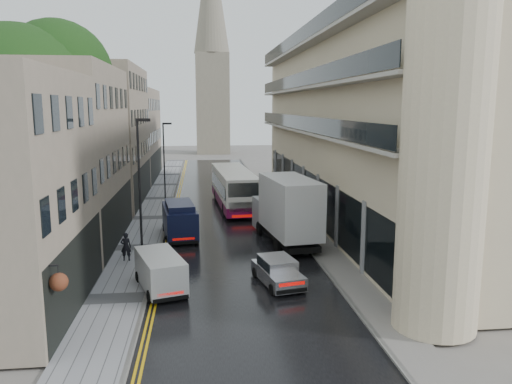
{
  "coord_description": "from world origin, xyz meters",
  "views": [
    {
      "loc": [
        -1.98,
        -11.03,
        8.68
      ],
      "look_at": [
        1.29,
        18.0,
        3.62
      ],
      "focal_mm": 35.0,
      "sensor_mm": 36.0,
      "label": 1
    }
  ],
  "objects": [
    {
      "name": "navy_van",
      "position": [
        -4.08,
        19.83,
        1.27
      ],
      "size": [
        2.6,
        5.13,
        2.51
      ],
      "primitive_type": null,
      "rotation": [
        0.0,
        0.0,
        0.13
      ],
      "color": "black",
      "rests_on": "road"
    },
    {
      "name": "tree_near",
      "position": [
        -12.5,
        20.0,
        6.95
      ],
      "size": [
        10.56,
        10.56,
        13.89
      ],
      "primitive_type": null,
      "color": "black",
      "rests_on": "ground"
    },
    {
      "name": "modern_block",
      "position": [
        10.3,
        26.0,
        7.0
      ],
      "size": [
        8.0,
        40.0,
        14.0
      ],
      "primitive_type": null,
      "color": "beige",
      "rests_on": "ground"
    },
    {
      "name": "old_shop_row",
      "position": [
        -9.45,
        30.0,
        6.0
      ],
      "size": [
        4.5,
        56.0,
        12.0
      ],
      "primitive_type": null,
      "color": "gray",
      "rests_on": "ground"
    },
    {
      "name": "left_sidewalk",
      "position": [
        -5.85,
        27.5,
        0.06
      ],
      "size": [
        2.7,
        85.0,
        0.12
      ],
      "primitive_type": "cube",
      "color": "gray",
      "rests_on": "ground"
    },
    {
      "name": "white_lorry",
      "position": [
        2.5,
        17.45,
        2.18
      ],
      "size": [
        3.51,
        8.47,
        4.32
      ],
      "primitive_type": null,
      "rotation": [
        0.0,
        0.0,
        0.13
      ],
      "color": "silver",
      "rests_on": "road"
    },
    {
      "name": "lamp_post_far",
      "position": [
        -5.13,
        33.24,
        3.66
      ],
      "size": [
        0.81,
        0.27,
        7.09
      ],
      "primitive_type": null,
      "rotation": [
        0.0,
        0.0,
        -0.11
      ],
      "color": "black",
      "rests_on": "left_sidewalk"
    },
    {
      "name": "silver_hatchback",
      "position": [
        1.25,
        10.73,
        0.7
      ],
      "size": [
        2.3,
        3.89,
        1.37
      ],
      "primitive_type": null,
      "rotation": [
        0.0,
        0.0,
        0.21
      ],
      "color": "#BAB9BE",
      "rests_on": "road"
    },
    {
      "name": "cream_bus",
      "position": [
        -0.15,
        28.07,
        1.63
      ],
      "size": [
        3.46,
        11.97,
        3.22
      ],
      "primitive_type": null,
      "rotation": [
        0.0,
        0.0,
        0.07
      ],
      "color": "white",
      "rests_on": "road"
    },
    {
      "name": "white_van",
      "position": [
        -4.3,
        10.43,
        0.92
      ],
      "size": [
        2.79,
        4.28,
        1.79
      ],
      "primitive_type": null,
      "rotation": [
        0.0,
        0.0,
        0.3
      ],
      "color": "silver",
      "rests_on": "road"
    },
    {
      "name": "right_sidewalk",
      "position": [
        5.4,
        27.5,
        0.06
      ],
      "size": [
        1.8,
        85.0,
        0.12
      ],
      "primitive_type": "cube",
      "color": "slate",
      "rests_on": "ground"
    },
    {
      "name": "road",
      "position": [
        0.0,
        27.5,
        0.01
      ],
      "size": [
        9.0,
        85.0,
        0.02
      ],
      "primitive_type": "cube",
      "color": "black",
      "rests_on": "ground"
    },
    {
      "name": "pedestrian",
      "position": [
        -6.19,
        16.53,
        0.92
      ],
      "size": [
        0.59,
        0.39,
        1.61
      ],
      "primitive_type": "imported",
      "rotation": [
        0.0,
        0.0,
        3.13
      ],
      "color": "black",
      "rests_on": "left_sidewalk"
    },
    {
      "name": "church_spire",
      "position": [
        0.5,
        82.0,
        20.0
      ],
      "size": [
        6.4,
        6.4,
        40.0
      ],
      "primitive_type": null,
      "color": "gray",
      "rests_on": "ground"
    },
    {
      "name": "lamp_post_near",
      "position": [
        -5.55,
        18.47,
        4.03
      ],
      "size": [
        0.88,
        0.53,
        7.82
      ],
      "primitive_type": null,
      "rotation": [
        0.0,
        0.0,
        -0.41
      ],
      "color": "black",
      "rests_on": "left_sidewalk"
    },
    {
      "name": "tree_far",
      "position": [
        -12.2,
        33.0,
        6.23
      ],
      "size": [
        9.24,
        9.24,
        12.46
      ],
      "primitive_type": null,
      "color": "black",
      "rests_on": "ground"
    }
  ]
}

